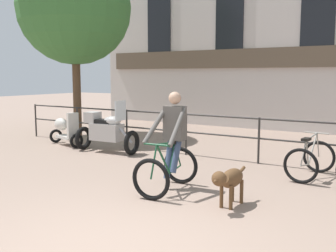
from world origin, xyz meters
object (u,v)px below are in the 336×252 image
at_px(parked_scooter, 65,129).
at_px(parked_motorcycle, 106,131).
at_px(cyclist_with_bike, 170,146).
at_px(parked_bicycle_near_lamp, 310,160).
at_px(dog, 229,179).

bearing_deg(parked_scooter, parked_motorcycle, -80.45).
relative_size(cyclist_with_bike, parked_scooter, 1.27).
xyz_separation_m(cyclist_with_bike, parked_motorcycle, (-3.17, 1.95, -0.20)).
distance_m(parked_motorcycle, parked_bicycle_near_lamp, 5.06).
distance_m(parked_motorcycle, parked_scooter, 1.70).
bearing_deg(dog, parked_bicycle_near_lamp, 78.81).
relative_size(cyclist_with_bike, parked_motorcycle, 1.00).
xyz_separation_m(parked_motorcycle, parked_bicycle_near_lamp, (5.06, 0.15, -0.20)).
height_order(cyclist_with_bike, dog, cyclist_with_bike).
xyz_separation_m(dog, parked_motorcycle, (-4.41, 2.28, 0.13)).
height_order(parked_motorcycle, parked_scooter, parked_motorcycle).
distance_m(cyclist_with_bike, dog, 1.33).
relative_size(parked_bicycle_near_lamp, parked_scooter, 0.87).
relative_size(cyclist_with_bike, dog, 1.68).
distance_m(parked_bicycle_near_lamp, parked_scooter, 6.74).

